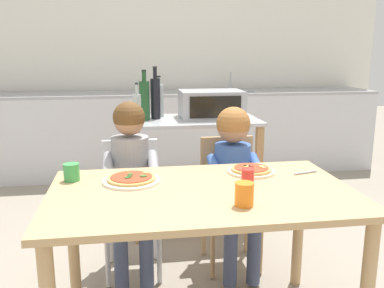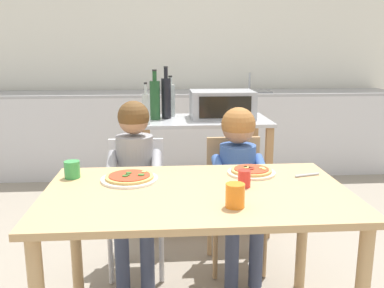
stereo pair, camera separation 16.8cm
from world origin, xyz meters
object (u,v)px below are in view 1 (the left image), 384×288
Objects in this scene: dining_table at (202,210)px; child_in_blue_striped_shirt at (235,167)px; child_in_grey_shirt at (131,171)px; drinking_cup_green at (72,172)px; pizza_plate_white at (131,179)px; bottle_squat_spirits at (155,98)px; pizza_plate_cream at (251,170)px; toaster_oven at (211,104)px; drinking_cup_orange at (244,194)px; bottle_dark_olive_oil at (144,100)px; dining_chair_right at (229,191)px; dining_chair_left at (132,197)px; drinking_cup_red at (248,177)px; serving_spoon at (305,172)px; bottle_brown_beer at (159,100)px; kitchen_island_cart at (194,156)px; bottle_slim_sauce at (137,109)px.

dining_table is 1.38× the size of child_in_blue_striped_shirt.
child_in_grey_shirt reaches higher than drinking_cup_green.
pizza_plate_white is (-0.32, 0.17, 0.11)m from dining_table.
child_in_grey_shirt is (-0.20, -0.75, -0.34)m from bottle_squat_spirits.
pizza_plate_white is 0.63m from pizza_plate_cream.
child_in_blue_striped_shirt is 0.35m from pizza_plate_cream.
toaster_oven reaches higher than drinking_cup_orange.
bottle_dark_olive_oil reaches higher than dining_chair_right.
dining_chair_left is 10.00× the size of drinking_cup_red.
bottle_brown_beer is at bearing 117.76° from serving_spoon.
bottle_brown_beer is at bearing 66.15° from drinking_cup_green.
serving_spoon is (0.66, -1.25, -0.24)m from bottle_brown_beer.
serving_spoon is at bearing 41.91° from drinking_cup_orange.
bottle_dark_olive_oil is 4.52× the size of drinking_cup_red.
toaster_oven is at bearing 86.50° from drinking_cup_red.
bottle_squat_spirits is at bearing 99.31° from drinking_cup_orange.
kitchen_island_cart is at bearing 92.62° from drinking_cup_red.
bottle_dark_olive_oil is at bearing 115.90° from pizza_plate_cream.
bottle_brown_beer reaches higher than drinking_cup_orange.
bottle_squat_spirits is at bearing 119.33° from child_in_blue_striped_shirt.
kitchen_island_cart reaches higher than dining_chair_left.
kitchen_island_cart is at bearing 50.46° from dining_chair_left.
bottle_dark_olive_oil is 1.14m from drinking_cup_green.
toaster_oven is 0.61m from bottle_slim_sauce.
bottle_squat_spirits reaches higher than drinking_cup_red.
bottle_squat_spirits reaches higher than drinking_cup_green.
child_in_grey_shirt is 0.92m from drinking_cup_orange.
bottle_brown_beer is 3.15× the size of drinking_cup_orange.
dining_chair_right is (0.39, -0.74, -0.51)m from bottle_brown_beer.
toaster_oven is 1.61× the size of bottle_slim_sauce.
dining_table is (-0.17, -1.28, 0.07)m from kitchen_island_cart.
serving_spoon is (0.78, -1.10, -0.26)m from bottle_dark_olive_oil.
toaster_oven is 3.35× the size of serving_spoon.
drinking_cup_green reaches higher than dining_chair_left.
bottle_squat_spirits is 0.92m from child_in_blue_striped_shirt.
dining_table is (0.08, -1.43, -0.35)m from bottle_brown_beer.
drinking_cup_green is at bearing 180.00° from pizza_plate_cream.
drinking_cup_green is (-0.41, -1.04, -0.23)m from bottle_dark_olive_oil.
bottle_slim_sauce is at bearing 147.01° from dining_chair_right.
serving_spoon reaches higher than dining_table.
bottle_brown_beer is at bearing 72.25° from dining_chair_left.
drinking_cup_orange is at bearing -96.21° from toaster_oven.
drinking_cup_red reaches higher than serving_spoon.
bottle_brown_beer reaches higher than child_in_grey_shirt.
bottle_dark_olive_oil is 0.45× the size of dining_chair_left.
drinking_cup_green is at bearing 166.04° from drinking_cup_red.
pizza_plate_cream is 0.91m from drinking_cup_green.
pizza_plate_cream is (0.00, -0.45, 0.27)m from dining_chair_right.
drinking_cup_orange reaches higher than dining_chair_right.
toaster_oven is 0.58× the size of dining_chair_right.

